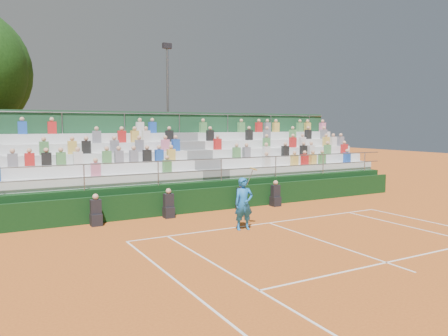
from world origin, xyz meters
TOP-DOWN VIEW (x-y plane):
  - ground at (0.00, 0.00)m, footprint 90.00×90.00m
  - courtside_wall at (0.00, 3.20)m, footprint 20.00×0.15m
  - line_officials at (-1.51, 2.75)m, footprint 8.50×0.40m
  - grandstand at (0.01, 6.44)m, footprint 20.00×5.20m
  - tennis_player at (-1.39, -0.42)m, footprint 0.91×0.57m
  - floodlight_mast at (1.56, 13.98)m, footprint 0.60×0.25m

SIDE VIEW (x-z plane):
  - ground at x=0.00m, z-range 0.00..0.00m
  - line_officials at x=-1.51m, z-range -0.12..1.07m
  - courtside_wall at x=0.00m, z-range 0.00..1.00m
  - tennis_player at x=-1.39m, z-range -0.18..2.04m
  - grandstand at x=0.01m, z-range -1.12..3.28m
  - floodlight_mast at x=1.56m, z-range 0.69..9.75m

